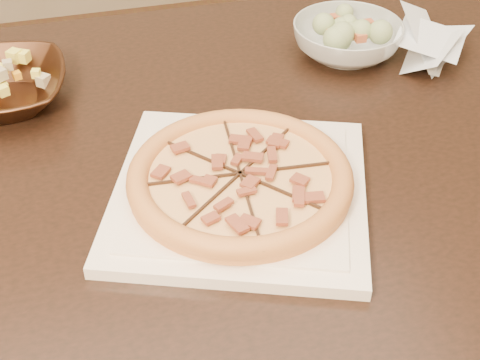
{
  "coord_description": "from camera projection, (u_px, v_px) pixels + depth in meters",
  "views": [
    {
      "loc": [
        -0.15,
        -0.9,
        1.34
      ],
      "look_at": [
        0.03,
        -0.25,
        0.78
      ],
      "focal_mm": 50.0,
      "sensor_mm": 36.0,
      "label": 1
    }
  ],
  "objects": [
    {
      "name": "cling_film",
      "position": [
        432.0,
        47.0,
        1.17
      ],
      "size": [
        0.21,
        0.2,
        0.05
      ],
      "primitive_type": null,
      "rotation": [
        0.0,
        0.0,
        -0.42
      ],
      "color": "white",
      "rests_on": "dining_table"
    },
    {
      "name": "salad",
      "position": [
        349.0,
        15.0,
        1.15
      ],
      "size": [
        0.08,
        0.1,
        0.04
      ],
      "color": "#A1B37B",
      "rests_on": "salad_bowl"
    },
    {
      "name": "dining_table",
      "position": [
        159.0,
        202.0,
        1.04
      ],
      "size": [
        1.47,
        0.96,
        0.75
      ],
      "color": "black",
      "rests_on": "floor"
    },
    {
      "name": "pizza",
      "position": [
        240.0,
        178.0,
        0.88
      ],
      "size": [
        0.3,
        0.3,
        0.03
      ],
      "color": "#E29E57",
      "rests_on": "plate"
    },
    {
      "name": "plate",
      "position": [
        240.0,
        191.0,
        0.89
      ],
      "size": [
        0.43,
        0.43,
        0.02
      ],
      "color": "white",
      "rests_on": "dining_table"
    },
    {
      "name": "salad_bowl",
      "position": [
        347.0,
        40.0,
        1.18
      ],
      "size": [
        0.21,
        0.21,
        0.06
      ],
      "primitive_type": "imported",
      "rotation": [
        0.0,
        0.0,
        0.11
      ],
      "color": "silver",
      "rests_on": "dining_table"
    }
  ]
}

